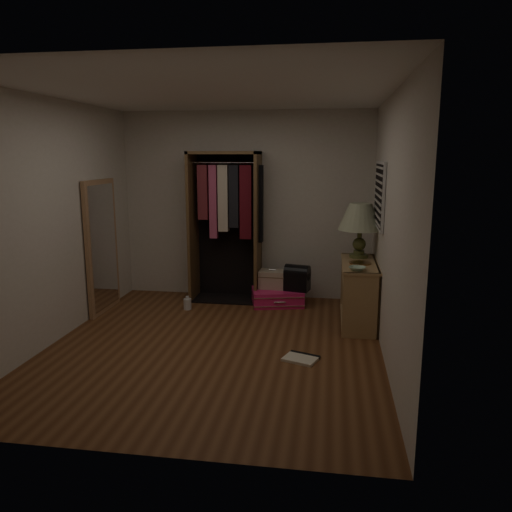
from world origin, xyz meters
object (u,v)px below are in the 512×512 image
(table_lamp, at_px, (360,218))
(white_jug, at_px, (188,304))
(console_bookshelf, at_px, (358,291))
(floor_mirror, at_px, (102,247))
(train_case, at_px, (272,279))
(open_wardrobe, at_px, (229,213))
(black_bag, at_px, (297,277))
(pink_suitcase, at_px, (277,297))

(table_lamp, xyz_separation_m, white_jug, (-2.19, -0.10, -1.17))
(console_bookshelf, height_order, table_lamp, table_lamp)
(floor_mirror, relative_size, train_case, 4.57)
(open_wardrobe, height_order, white_jug, open_wardrobe)
(console_bookshelf, height_order, black_bag, console_bookshelf)
(open_wardrobe, relative_size, pink_suitcase, 2.62)
(floor_mirror, bearing_deg, pink_suitcase, 15.26)
(open_wardrobe, height_order, train_case, open_wardrobe)
(floor_mirror, relative_size, table_lamp, 2.53)
(console_bookshelf, distance_m, black_bag, 0.96)
(train_case, bearing_deg, open_wardrobe, 173.12)
(white_jug, bearing_deg, pink_suitcase, 18.97)
(black_bag, bearing_deg, train_case, -177.62)
(pink_suitcase, xyz_separation_m, table_lamp, (1.04, -0.30, 1.14))
(black_bag, bearing_deg, open_wardrobe, -176.52)
(floor_mirror, xyz_separation_m, pink_suitcase, (2.20, 0.60, -0.74))
(open_wardrobe, xyz_separation_m, black_bag, (0.96, -0.16, -0.82))
(console_bookshelf, bearing_deg, floor_mirror, -179.22)
(console_bookshelf, relative_size, black_bag, 3.08)
(open_wardrobe, xyz_separation_m, floor_mirror, (-1.50, -0.77, -0.37))
(train_case, relative_size, white_jug, 2.08)
(open_wardrobe, distance_m, floor_mirror, 1.72)
(open_wardrobe, xyz_separation_m, white_jug, (-0.45, -0.56, -1.14))
(white_jug, bearing_deg, console_bookshelf, -4.20)
(console_bookshelf, xyz_separation_m, floor_mirror, (-3.24, -0.04, 0.46))
(black_bag, relative_size, white_jug, 2.03)
(floor_mirror, distance_m, train_case, 2.28)
(train_case, bearing_deg, black_bag, -8.59)
(console_bookshelf, distance_m, open_wardrobe, 2.06)
(open_wardrobe, bearing_deg, pink_suitcase, -13.61)
(open_wardrobe, height_order, floor_mirror, open_wardrobe)
(train_case, xyz_separation_m, white_jug, (-1.07, -0.47, -0.26))
(pink_suitcase, bearing_deg, train_case, 124.90)
(floor_mirror, distance_m, pink_suitcase, 2.40)
(pink_suitcase, bearing_deg, black_bag, -11.83)
(pink_suitcase, distance_m, white_jug, 1.22)
(pink_suitcase, height_order, black_bag, black_bag)
(train_case, height_order, table_lamp, table_lamp)
(pink_suitcase, xyz_separation_m, white_jug, (-1.15, -0.40, -0.03))
(open_wardrobe, bearing_deg, black_bag, -9.65)
(black_bag, bearing_deg, table_lamp, -8.05)
(open_wardrobe, bearing_deg, train_case, -9.05)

